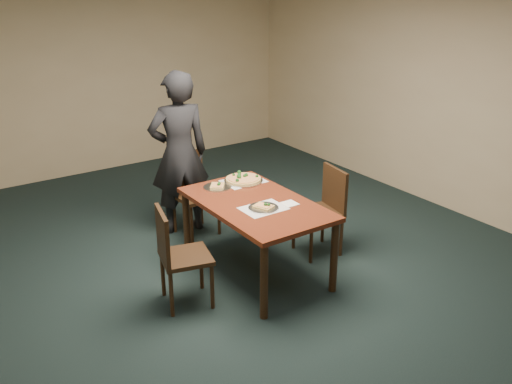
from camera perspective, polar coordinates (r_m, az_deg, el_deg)
ground at (r=5.52m, az=-0.02°, el=-9.04°), size 8.00×8.00×0.00m
room_shell at (r=4.86m, az=-0.02°, el=8.87°), size 8.00×8.00×8.00m
dining_table at (r=5.40m, az=0.00°, el=-1.89°), size 0.90×1.50×0.75m
chair_far at (r=6.37m, az=-6.43°, el=0.35°), size 0.45×0.45×0.91m
chair_left at (r=5.00m, az=-7.94°, el=-5.95°), size 0.51×0.51×0.91m
chair_right at (r=5.93m, az=6.90°, el=-1.36°), size 0.48×0.48×0.91m
diner at (r=6.30m, az=-7.71°, el=3.84°), size 0.73×0.55×1.82m
placemat_main at (r=5.88m, az=-1.26°, el=1.09°), size 0.42×0.32×0.00m
placemat_near at (r=5.22m, az=0.75°, el=-1.65°), size 0.40×0.30×0.00m
pizza_pan at (r=5.87m, az=-1.29°, el=1.30°), size 0.40×0.40×0.07m
slice_plate_near at (r=5.21m, az=0.77°, el=-1.52°), size 0.28×0.28×0.06m
slice_plate_far at (r=5.72m, az=-3.88°, el=0.57°), size 0.28×0.28×0.06m
napkin at (r=5.33m, az=3.37°, el=-1.17°), size 0.14×0.14×0.01m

